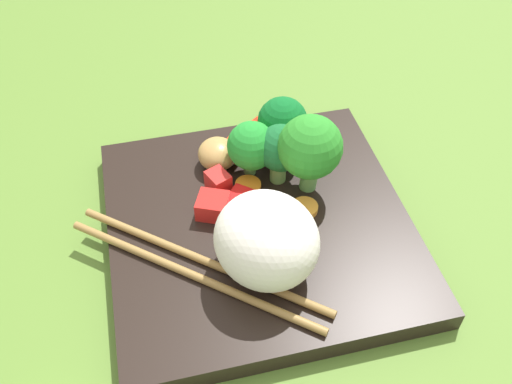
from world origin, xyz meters
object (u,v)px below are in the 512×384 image
object	(u,v)px
rice_mound	(267,240)
carrot_slice_2	(253,186)
chopstick_pair	(197,267)
broccoli_floret_1	(282,123)
square_plate	(259,227)

from	to	relation	value
rice_mound	carrot_slice_2	world-z (taller)	rice_mound
chopstick_pair	broccoli_floret_1	bearing A→B (deg)	89.02
broccoli_floret_1	chopstick_pair	bearing A→B (deg)	47.18
rice_mound	carrot_slice_2	distance (cm)	8.94
broccoli_floret_1	carrot_slice_2	world-z (taller)	broccoli_floret_1
broccoli_floret_1	chopstick_pair	distance (cm)	15.12
square_plate	carrot_slice_2	xyz separation A→B (cm)	(-0.44, -3.53, 1.31)
square_plate	rice_mound	bearing A→B (deg)	80.82
rice_mound	broccoli_floret_1	size ratio (longest dim) A/B	1.34
square_plate	rice_mound	size ratio (longest dim) A/B	3.02
rice_mound	square_plate	bearing A→B (deg)	-99.18
carrot_slice_2	square_plate	bearing A→B (deg)	82.87
broccoli_floret_1	rice_mound	bearing A→B (deg)	67.81
rice_mound	broccoli_floret_1	bearing A→B (deg)	-112.19
rice_mound	broccoli_floret_1	xyz separation A→B (cm)	(-4.89, -12.00, 0.26)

